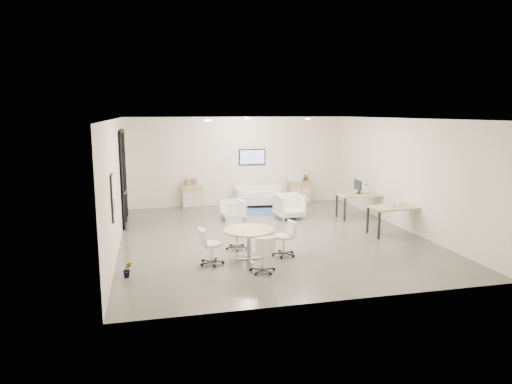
{
  "coord_description": "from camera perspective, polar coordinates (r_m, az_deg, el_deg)",
  "views": [
    {
      "loc": [
        -3.17,
        -11.75,
        3.38
      ],
      "look_at": [
        -0.31,
        0.4,
        1.18
      ],
      "focal_mm": 32.0,
      "sensor_mm": 36.0,
      "label": 1
    }
  ],
  "objects": [
    {
      "name": "room_shell",
      "position": [
        12.3,
        1.83,
        1.67
      ],
      "size": [
        9.6,
        10.6,
        4.8
      ],
      "color": "#514D49",
      "rests_on": "ground"
    },
    {
      "name": "glass_door",
      "position": [
        14.4,
        -16.26,
        2.11
      ],
      "size": [
        0.09,
        1.9,
        2.85
      ],
      "color": "black",
      "rests_on": "room_shell"
    },
    {
      "name": "artwork",
      "position": [
        10.35,
        -17.47,
        -0.68
      ],
      "size": [
        0.05,
        0.54,
        1.04
      ],
      "color": "black",
      "rests_on": "room_shell"
    },
    {
      "name": "wall_tv",
      "position": [
        16.71,
        -0.49,
        4.4
      ],
      "size": [
        0.98,
        0.06,
        0.58
      ],
      "color": "black",
      "rests_on": "room_shell"
    },
    {
      "name": "ceiling_spots",
      "position": [
        12.93,
        0.03,
        9.11
      ],
      "size": [
        3.14,
        4.14,
        0.03
      ],
      "color": "#FFEAC6",
      "rests_on": "room_shell"
    },
    {
      "name": "sideboard_left",
      "position": [
        16.37,
        -7.99,
        -0.57
      ],
      "size": [
        0.72,
        0.38,
        0.81
      ],
      "color": "tan",
      "rests_on": "room_shell"
    },
    {
      "name": "sideboard_right",
      "position": [
        17.18,
        5.42,
        0.03
      ],
      "size": [
        0.84,
        0.41,
        0.84
      ],
      "color": "tan",
      "rests_on": "room_shell"
    },
    {
      "name": "books",
      "position": [
        16.29,
        -8.16,
        1.22
      ],
      "size": [
        0.42,
        0.14,
        0.22
      ],
      "color": "red",
      "rests_on": "sideboard_left"
    },
    {
      "name": "printer",
      "position": [
        17.03,
        4.85,
        1.97
      ],
      "size": [
        0.59,
        0.52,
        0.37
      ],
      "rotation": [
        0.0,
        0.0,
        -0.17
      ],
      "color": "white",
      "rests_on": "sideboard_right"
    },
    {
      "name": "loveseat",
      "position": [
        16.56,
        0.22,
        -0.59
      ],
      "size": [
        1.69,
        0.9,
        0.62
      ],
      "rotation": [
        0.0,
        0.0,
        -0.05
      ],
      "color": "white",
      "rests_on": "room_shell"
    },
    {
      "name": "blue_rug",
      "position": [
        15.67,
        0.54,
        -2.44
      ],
      "size": [
        1.94,
        1.6,
        0.01
      ],
      "primitive_type": "cube",
      "rotation": [
        0.0,
        0.0,
        -0.34
      ],
      "color": "#32559A",
      "rests_on": "room_shell"
    },
    {
      "name": "armchair_left",
      "position": [
        14.52,
        -2.92,
        -2.08
      ],
      "size": [
        0.75,
        0.79,
        0.69
      ],
      "primitive_type": "imported",
      "rotation": [
        0.0,
        0.0,
        -1.36
      ],
      "color": "white",
      "rests_on": "room_shell"
    },
    {
      "name": "armchair_right",
      "position": [
        14.7,
        4.2,
        -1.62
      ],
      "size": [
        0.9,
        0.85,
        0.85
      ],
      "primitive_type": "imported",
      "rotation": [
        0.0,
        0.0,
        0.1
      ],
      "color": "white",
      "rests_on": "room_shell"
    },
    {
      "name": "desk_rear",
      "position": [
        15.02,
        12.96,
        -0.58
      ],
      "size": [
        1.52,
        0.83,
        0.77
      ],
      "rotation": [
        0.0,
        0.0,
        -0.06
      ],
      "color": "tan",
      "rests_on": "room_shell"
    },
    {
      "name": "desk_front",
      "position": [
        13.23,
        17.23,
        -2.07
      ],
      "size": [
        1.58,
        0.87,
        0.8
      ],
      "rotation": [
        0.0,
        0.0,
        0.07
      ],
      "color": "tan",
      "rests_on": "room_shell"
    },
    {
      "name": "monitor",
      "position": [
        15.08,
        12.62,
        0.69
      ],
      "size": [
        0.2,
        0.5,
        0.44
      ],
      "color": "black",
      "rests_on": "desk_rear"
    },
    {
      "name": "round_table",
      "position": [
        10.51,
        -0.92,
        -5.13
      ],
      "size": [
        1.18,
        1.18,
        0.72
      ],
      "color": "tan",
      "rests_on": "room_shell"
    },
    {
      "name": "meeting_chairs",
      "position": [
        10.57,
        -0.92,
        -6.32
      ],
      "size": [
        2.41,
        2.41,
        0.82
      ],
      "color": "white",
      "rests_on": "room_shell"
    },
    {
      "name": "plant_cabinet",
      "position": [
        17.18,
        6.33,
        1.82
      ],
      "size": [
        0.31,
        0.33,
        0.22
      ],
      "primitive_type": "imported",
      "rotation": [
        0.0,
        0.0,
        0.19
      ],
      "color": "#3F7F3F",
      "rests_on": "sideboard_right"
    },
    {
      "name": "plant_floor",
      "position": [
        9.93,
        -15.76,
        -9.82
      ],
      "size": [
        0.21,
        0.35,
        0.15
      ],
      "primitive_type": "imported",
      "rotation": [
        0.0,
        0.0,
        0.07
      ],
      "color": "#3F7F3F",
      "rests_on": "room_shell"
    },
    {
      "name": "cup",
      "position": [
        13.08,
        16.78,
        -1.54
      ],
      "size": [
        0.15,
        0.13,
        0.12
      ],
      "primitive_type": "imported",
      "rotation": [
        0.0,
        0.0,
        -0.36
      ],
      "color": "white",
      "rests_on": "desk_front"
    }
  ]
}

